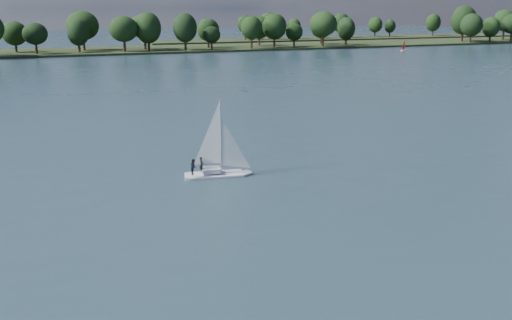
{
  "coord_description": "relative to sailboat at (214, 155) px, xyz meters",
  "views": [
    {
      "loc": [
        -6.79,
        -12.03,
        15.87
      ],
      "look_at": [
        12.48,
        34.3,
        2.5
      ],
      "focal_mm": 40.0,
      "sensor_mm": 36.0,
      "label": 1
    }
  ],
  "objects": [
    {
      "name": "ground",
      "position": [
        -9.93,
        61.4,
        -2.22
      ],
      "size": [
        700.0,
        700.0,
        0.0
      ],
      "primitive_type": "plane",
      "color": "#233342",
      "rests_on": "ground"
    },
    {
      "name": "far_shore_back",
      "position": [
        150.07,
        221.4,
        -2.22
      ],
      "size": [
        220.0,
        30.0,
        1.4
      ],
      "primitive_type": "cube",
      "color": "black",
      "rests_on": "ground"
    },
    {
      "name": "far_shore",
      "position": [
        -9.93,
        173.4,
        -2.22
      ],
      "size": [
        660.0,
        40.0,
        1.5
      ],
      "primitive_type": "cube",
      "color": "black",
      "rests_on": "ground"
    },
    {
      "name": "treeline",
      "position": [
        -3.08,
        169.53,
        5.99
      ],
      "size": [
        562.66,
        74.57,
        18.62
      ],
      "color": "black",
      "rests_on": "ground"
    },
    {
      "name": "sailboat",
      "position": [
        0.0,
        0.0,
        0.0
      ],
      "size": [
        6.24,
        2.71,
        7.95
      ],
      "rotation": [
        0.0,
        0.0,
        -0.18
      ],
      "color": "silver",
      "rests_on": "ground"
    },
    {
      "name": "dinghy_orange",
      "position": [
        122.65,
        134.33,
        -1.06
      ],
      "size": [
        3.22,
        1.62,
        4.94
      ],
      "rotation": [
        0.0,
        0.0,
        0.14
      ],
      "color": "white",
      "rests_on": "ground"
    }
  ]
}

